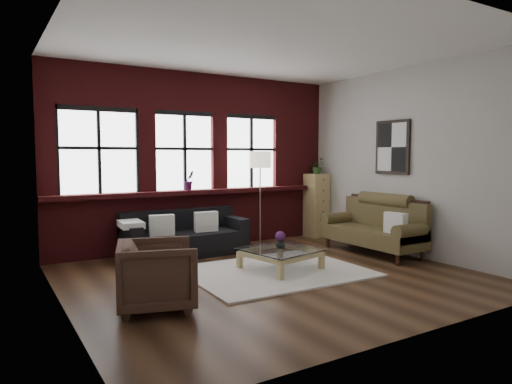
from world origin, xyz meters
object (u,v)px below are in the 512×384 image
vintage_settee (372,225)px  drawer_chest (316,205)px  armchair (157,275)px  vase (280,244)px  coffee_table (280,260)px  floor_lamp (260,195)px  dark_sofa (185,233)px

vintage_settee → drawer_chest: (0.23, 1.82, 0.15)m
armchair → vase: armchair is taller
coffee_table → drawer_chest: (2.24, 1.94, 0.50)m
vintage_settee → floor_lamp: floor_lamp is taller
vase → dark_sofa: bearing=115.7°
floor_lamp → vase: bearing=-112.1°
vintage_settee → floor_lamp: bearing=131.0°
coffee_table → drawer_chest: bearing=40.9°
vintage_settee → floor_lamp: size_ratio=0.99×
vintage_settee → armchair: size_ratio=2.27×
dark_sofa → floor_lamp: size_ratio=1.08×
coffee_table → drawer_chest: 3.01m
armchair → coffee_table: armchair is taller
dark_sofa → drawer_chest: 3.08m
vintage_settee → drawer_chest: bearing=82.8°
vintage_settee → vase: 2.02m
vase → drawer_chest: size_ratio=0.12×
drawer_chest → floor_lamp: bearing=-169.8°
coffee_table → floor_lamp: bearing=67.9°
vintage_settee → vase: bearing=-176.5°
armchair → drawer_chest: 5.13m
vintage_settee → vase: size_ratio=12.31×
drawer_chest → floor_lamp: size_ratio=0.68×
vase → coffee_table: bearing=26.6°
dark_sofa → drawer_chest: (3.06, 0.25, 0.28)m
armchair → dark_sofa: bearing=-12.4°
dark_sofa → coffee_table: (0.81, -1.69, -0.22)m
dark_sofa → coffee_table: dark_sofa is taller
armchair → drawer_chest: (4.38, 2.65, 0.28)m
dark_sofa → armchair: armchair is taller
coffee_table → vase: size_ratio=6.33×
vintage_settee → armchair: (-4.15, -0.83, -0.13)m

